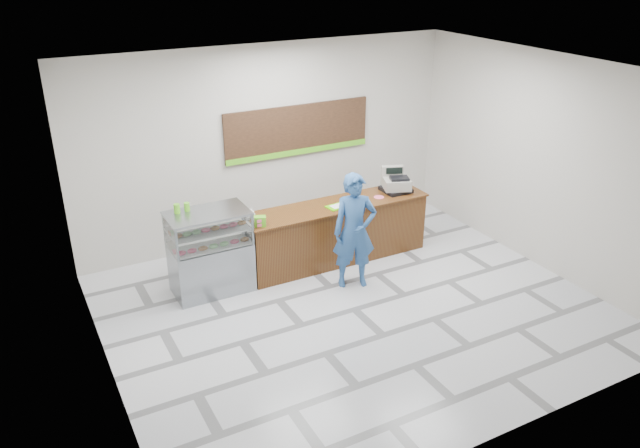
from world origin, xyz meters
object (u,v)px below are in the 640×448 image
customer (354,231)px  sales_counter (336,232)px  cash_register (396,182)px  display_case (210,251)px  serving_tray (337,207)px

customer → sales_counter: bearing=98.6°
sales_counter → customer: customer is taller
cash_register → sales_counter: bearing=-157.5°
cash_register → customer: customer is taller
sales_counter → cash_register: cash_register is taller
display_case → sales_counter: bearing=0.0°
display_case → customer: 2.24m
display_case → serving_tray: 2.20m
cash_register → serving_tray: size_ratio=1.69×
sales_counter → customer: 0.98m
display_case → cash_register: bearing=0.6°
display_case → customer: customer is taller
sales_counter → display_case: (-2.22, -0.00, 0.16)m
sales_counter → cash_register: 1.38m
display_case → cash_register: cash_register is taller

